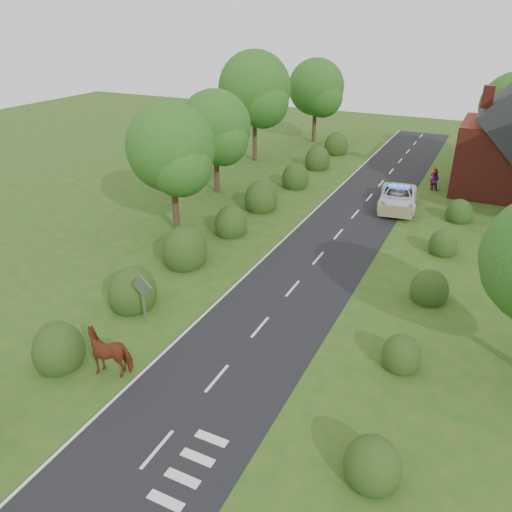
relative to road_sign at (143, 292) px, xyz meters
The scene contains 14 objects.
ground 5.63m from the road_sign, 21.80° to the right, with size 120.00×120.00×0.00m, color #23521A.
road 14.03m from the road_sign, 68.96° to the left, with size 6.00×70.00×0.02m, color black.
road_markings 11.56m from the road_sign, 72.72° to the left, with size 4.96×70.00×0.01m.
hedgerow_left 9.85m from the road_sign, 98.87° to the left, with size 2.75×50.41×3.00m.
hedgerow_right 14.85m from the road_sign, 38.46° to the left, with size 2.10×45.78×2.10m.
tree_left_a 11.55m from the road_sign, 115.73° to the left, with size 5.74×5.60×8.38m.
tree_left_b 19.22m from the road_sign, 109.29° to the left, with size 5.74×5.60×8.07m.
tree_left_c 29.28m from the road_sign, 105.46° to the left, with size 6.97×6.80×10.22m.
tree_left_d 38.41m from the road_sign, 97.87° to the left, with size 6.15×6.00×8.89m.
road_sign is the anchor object (origin of this frame).
cow 3.54m from the road_sign, 75.09° to the right, with size 1.20×2.27×1.61m, color #5C210E.
police_van 21.99m from the road_sign, 70.33° to the left, with size 3.43×6.07×1.74m.
pedestrian_red 28.10m from the road_sign, 71.01° to the left, with size 0.64×0.42×1.74m, color #AA0C07.
pedestrian_purple 27.82m from the road_sign, 70.60° to the left, with size 0.78×0.61×1.61m, color #471760.
Camera 1 is at (8.28, -13.45, 13.18)m, focal length 35.00 mm.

